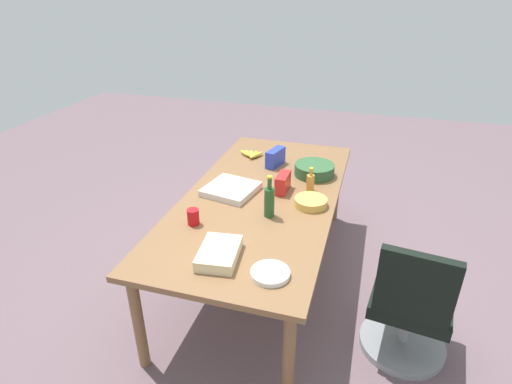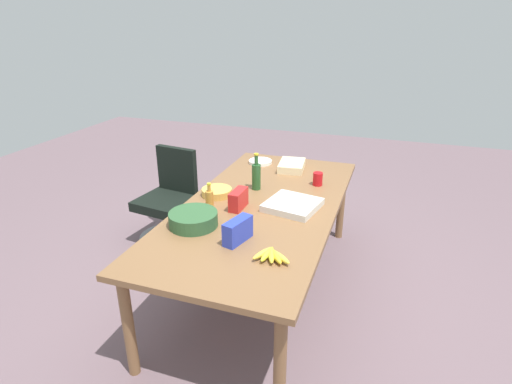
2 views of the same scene
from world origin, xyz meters
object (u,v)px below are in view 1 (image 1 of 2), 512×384
(banana_bunch, at_px, (251,154))
(red_solo_cup, at_px, (193,217))
(chip_bag_red, at_px, (283,183))
(chip_bowl, at_px, (311,202))
(office_chair, at_px, (409,312))
(paper_plate_stack, at_px, (270,273))
(pizza_box, at_px, (231,189))
(chip_bag_blue, at_px, (275,157))
(wine_bottle, at_px, (269,201))
(salad_bowl, at_px, (314,170))
(sheet_cake, at_px, (219,253))
(dressing_bottle, at_px, (310,182))
(conference_table, at_px, (261,202))

(banana_bunch, xyz_separation_m, red_solo_cup, (-1.23, 0.02, 0.03))
(chip_bag_red, relative_size, chip_bowl, 0.84)
(office_chair, xyz_separation_m, paper_plate_stack, (-0.39, 0.81, 0.43))
(banana_bunch, relative_size, pizza_box, 0.66)
(pizza_box, bearing_deg, chip_bowl, -82.28)
(office_chair, relative_size, chip_bag_blue, 4.09)
(chip_bag_red, xyz_separation_m, pizza_box, (-0.13, 0.38, -0.04))
(wine_bottle, distance_m, chip_bowl, 0.35)
(salad_bowl, height_order, chip_bowl, salad_bowl)
(office_chair, relative_size, sheet_cake, 2.81)
(chip_bag_blue, bearing_deg, chip_bowl, -145.91)
(chip_bag_red, xyz_separation_m, chip_bowl, (-0.17, -0.25, -0.04))
(banana_bunch, xyz_separation_m, dressing_bottle, (-0.52, -0.64, 0.05))
(salad_bowl, relative_size, sheet_cake, 1.03)
(sheet_cake, distance_m, chip_bag_red, 0.96)
(paper_plate_stack, bearing_deg, red_solo_cup, 59.15)
(paper_plate_stack, bearing_deg, pizza_box, 31.71)
(chip_bag_blue, height_order, chip_bowl, chip_bag_blue)
(wine_bottle, distance_m, sheet_cake, 0.58)
(chip_bag_blue, height_order, pizza_box, chip_bag_blue)
(office_chair, bearing_deg, sheet_cake, 105.90)
(chip_bag_blue, distance_m, dressing_bottle, 0.55)
(banana_bunch, relative_size, chip_bowl, 1.00)
(conference_table, xyz_separation_m, office_chair, (-0.51, -1.12, -0.35))
(chip_bag_red, distance_m, dressing_bottle, 0.21)
(pizza_box, distance_m, dressing_bottle, 0.61)
(pizza_box, bearing_deg, conference_table, -74.60)
(chip_bag_blue, distance_m, red_solo_cup, 1.13)
(chip_bowl, relative_size, dressing_bottle, 1.22)
(conference_table, height_order, chip_bag_blue, chip_bag_blue)
(sheet_cake, relative_size, dressing_bottle, 1.64)
(conference_table, xyz_separation_m, chip_bag_blue, (0.57, 0.04, 0.14))
(paper_plate_stack, bearing_deg, sheet_cake, 78.09)
(conference_table, bearing_deg, wine_bottle, -154.31)
(conference_table, xyz_separation_m, red_solo_cup, (-0.53, 0.32, 0.12))
(chip_bowl, height_order, red_solo_cup, red_solo_cup)
(wine_bottle, xyz_separation_m, paper_plate_stack, (-0.62, -0.17, -0.10))
(paper_plate_stack, bearing_deg, conference_table, 18.87)
(office_chair, bearing_deg, pizza_box, 70.02)
(wine_bottle, xyz_separation_m, chip_bowl, (0.23, -0.25, -0.09))
(conference_table, bearing_deg, chip_bowl, -97.85)
(salad_bowl, relative_size, chip_bag_blue, 1.49)
(dressing_bottle, bearing_deg, chip_bowl, -168.79)
(office_chair, height_order, chip_bag_blue, chip_bag_blue)
(dressing_bottle, bearing_deg, chip_bag_red, 107.25)
(sheet_cake, xyz_separation_m, red_solo_cup, (0.31, 0.30, 0.02))
(wine_bottle, relative_size, dressing_bottle, 1.56)
(salad_bowl, bearing_deg, paper_plate_stack, 179.42)
(office_chair, relative_size, salad_bowl, 2.74)
(banana_bunch, distance_m, red_solo_cup, 1.23)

